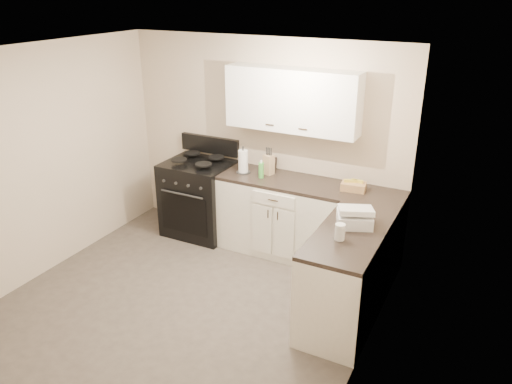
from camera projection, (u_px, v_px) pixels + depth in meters
The scene contains 21 objects.
floor at pixel (185, 305), 5.10m from camera, with size 3.60×3.60×0.00m, color #473F38.
ceiling at pixel (169, 54), 4.13m from camera, with size 3.60×3.60×0.00m, color white.
wall_back at pixel (264, 142), 6.09m from camera, with size 3.60×3.60×0.00m, color beige.
wall_right at pixel (369, 234), 3.86m from camera, with size 3.60×3.60×0.00m, color beige.
wall_left at pixel (40, 164), 5.37m from camera, with size 3.60×3.60×0.00m, color beige.
wall_front at pixel (12, 292), 3.14m from camera, with size 3.60×3.60×0.00m, color beige.
base_cabinets_back at pixel (284, 217), 5.98m from camera, with size 1.55×0.60×0.90m, color white.
base_cabinets_right at pixel (356, 264), 5.00m from camera, with size 0.60×1.90×0.90m, color white.
countertop_back at pixel (285, 181), 5.80m from camera, with size 1.55×0.60×0.04m, color black.
countertop_right at pixel (359, 221), 4.81m from camera, with size 0.60×1.90×0.04m, color black.
upper_cabinets at pixel (292, 100), 5.57m from camera, with size 1.55×0.30×0.70m, color white.
stove at pixel (200, 199), 6.45m from camera, with size 0.83×0.71×1.01m, color black.
knife_block at pixel (269, 165), 5.91m from camera, with size 0.11×0.10×0.24m, color tan.
paper_towel at pixel (243, 162), 5.95m from camera, with size 0.12×0.12×0.28m, color white.
soap_bottle at pixel (261, 170), 5.81m from camera, with size 0.06×0.06×0.19m, color green.
picture_frame at pixel (272, 163), 6.09m from camera, with size 0.13×0.02×0.16m, color black.
wicker_basket at pixel (353, 186), 5.47m from camera, with size 0.26×0.17×0.09m, color tan.
countertop_grill at pixel (354, 219), 4.68m from camera, with size 0.32×0.30×0.12m, color silver.
glass_jar at pixel (340, 232), 4.40m from camera, with size 0.09×0.09×0.15m, color silver.
oven_mitt_near at pixel (302, 286), 4.60m from camera, with size 0.02×0.13×0.23m, color black.
oven_mitt_far at pixel (310, 273), 4.75m from camera, with size 0.02×0.16×0.27m, color black.
Camera 1 is at (2.58, -3.46, 3.04)m, focal length 35.00 mm.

